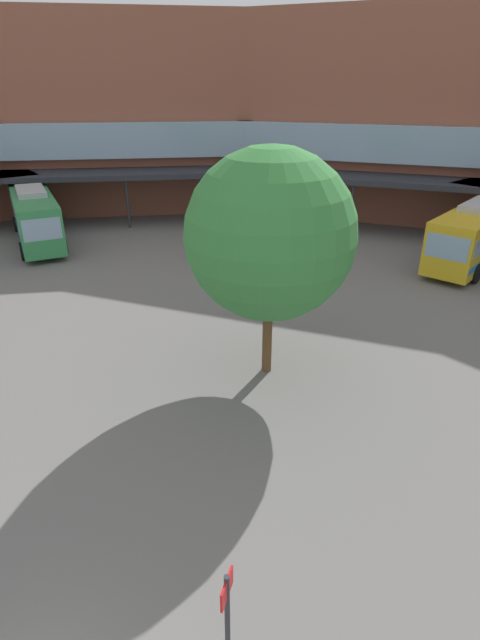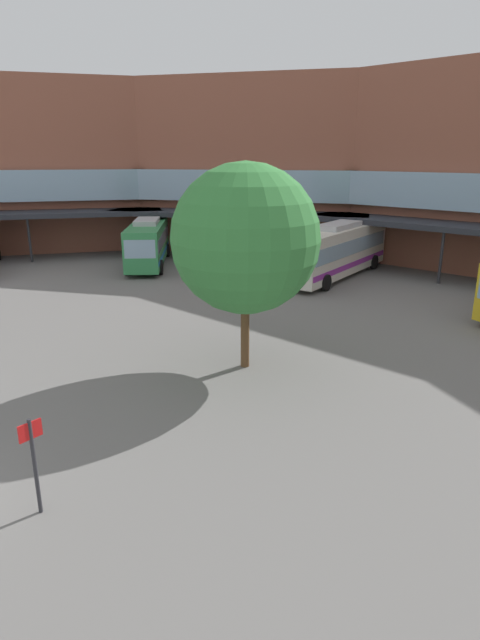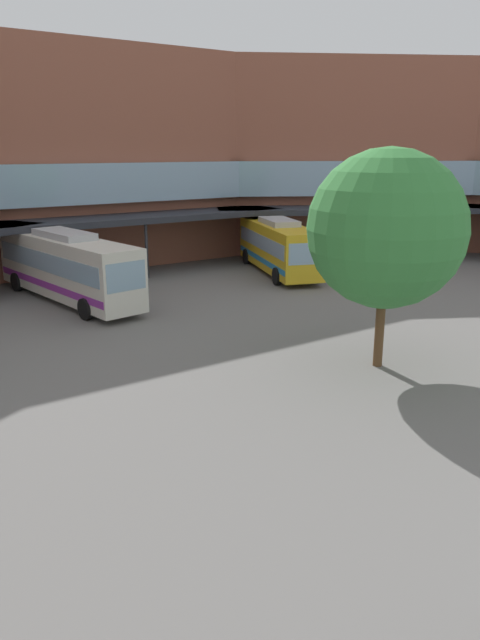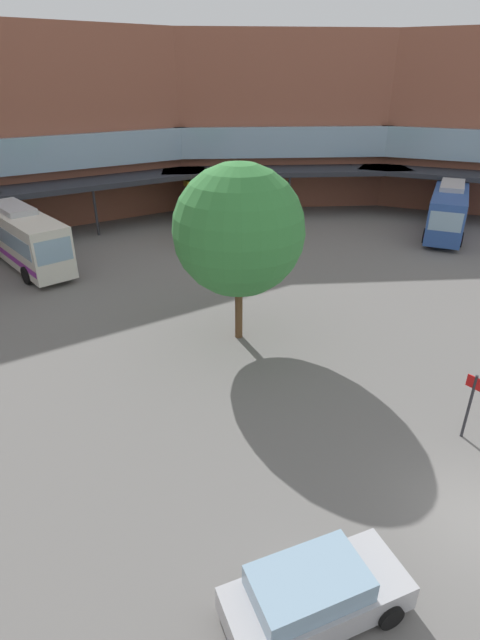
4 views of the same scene
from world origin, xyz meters
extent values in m
plane|color=slate|center=(0.00, 0.00, 0.00)|extent=(129.41, 129.41, 0.00)
cube|color=#93543F|center=(27.20, 28.92, 7.47)|extent=(20.12, 19.43, 14.95)
cube|color=#8CADC6|center=(26.79, 28.49, 5.98)|extent=(18.68, 18.10, 2.62)
cube|color=#282B33|center=(23.78, 25.28, 3.74)|extent=(18.75, 17.97, 0.40)
cylinder|color=#2D2D33|center=(22.68, 24.11, 1.87)|extent=(0.20, 0.20, 3.74)
cube|color=#93543F|center=(9.88, 38.46, 7.47)|extent=(22.78, 11.28, 14.95)
cube|color=#8CADC6|center=(9.74, 37.87, 5.98)|extent=(20.71, 10.97, 2.62)
cube|color=#282B33|center=(8.64, 33.61, 3.74)|extent=(22.28, 9.35, 0.40)
cylinder|color=#2D2D33|center=(8.24, 32.06, 1.87)|extent=(0.20, 0.20, 3.74)
cube|color=#2D519E|center=(28.18, 12.19, 1.90)|extent=(12.58, 6.40, 3.10)
cube|color=#8CADC6|center=(28.18, 12.19, 2.27)|extent=(11.89, 6.20, 0.99)
cube|color=purple|center=(28.18, 12.19, 1.03)|extent=(12.36, 6.34, 0.37)
cube|color=#8CADC6|center=(22.34, 10.18, 2.27)|extent=(0.83, 2.11, 1.37)
cube|color=#B2B2B7|center=(28.18, 12.19, 3.63)|extent=(4.81, 3.10, 0.36)
cylinder|color=black|center=(24.58, 9.64, 0.55)|extent=(1.14, 0.64, 1.10)
cylinder|color=black|center=(23.77, 11.99, 0.55)|extent=(1.14, 0.64, 1.10)
cylinder|color=black|center=(32.59, 12.39, 0.55)|extent=(1.14, 0.64, 1.10)
cylinder|color=black|center=(31.78, 14.74, 0.55)|extent=(1.14, 0.64, 1.10)
cube|color=silver|center=(1.35, 30.68, 1.94)|extent=(3.84, 12.61, 3.19)
cube|color=#8CADC6|center=(1.35, 30.68, 2.33)|extent=(3.80, 11.87, 1.02)
cube|color=purple|center=(1.35, 30.68, 1.05)|extent=(3.83, 12.36, 0.38)
cube|color=#8CADC6|center=(0.65, 24.56, 2.33)|extent=(2.15, 0.36, 1.40)
cube|color=#B2B2B7|center=(1.35, 30.68, 3.72)|extent=(2.21, 4.63, 0.36)
cylinder|color=black|center=(2.08, 26.35, 0.55)|extent=(0.42, 1.13, 1.10)
cylinder|color=black|center=(-0.35, 26.62, 0.55)|extent=(0.42, 1.13, 1.10)
cylinder|color=black|center=(3.04, 34.73, 0.55)|extent=(0.42, 1.13, 1.10)
cube|color=gold|center=(15.26, 26.65, 1.83)|extent=(8.11, 10.28, 2.96)
cube|color=#8CADC6|center=(15.26, 26.65, 2.18)|extent=(7.80, 9.77, 0.95)
cube|color=#267FBF|center=(15.26, 26.65, 1.00)|extent=(8.02, 10.11, 0.35)
cube|color=#8CADC6|center=(12.29, 22.27, 2.18)|extent=(1.94, 1.37, 1.30)
cube|color=#B2B2B7|center=(15.26, 26.65, 3.49)|extent=(3.64, 4.19, 0.36)
cylinder|color=black|center=(14.29, 22.92, 0.55)|extent=(0.87, 1.08, 1.10)
cylinder|color=black|center=(12.16, 24.36, 0.55)|extent=(0.87, 1.08, 1.10)
cylinder|color=black|center=(18.36, 28.93, 0.55)|extent=(0.87, 1.08, 1.10)
cylinder|color=black|center=(16.23, 30.37, 0.55)|extent=(0.87, 1.08, 1.10)
cube|color=#B7B7BC|center=(-5.46, 2.00, 0.55)|extent=(4.74, 3.53, 0.75)
cube|color=#8CADC6|center=(-5.68, 2.10, 1.23)|extent=(3.07, 2.57, 0.60)
cylinder|color=black|center=(-3.76, 2.17, 0.33)|extent=(0.69, 0.49, 0.66)
cylinder|color=black|center=(-4.54, 0.55, 0.33)|extent=(0.69, 0.49, 0.66)
cylinder|color=black|center=(-6.37, 3.44, 0.33)|extent=(0.69, 0.49, 0.66)
cylinder|color=brown|center=(3.40, 12.53, 1.86)|extent=(0.36, 0.36, 3.73)
sphere|color=#38843D|center=(3.40, 12.53, 5.35)|extent=(5.89, 5.89, 5.89)
cylinder|color=#2D2D33|center=(3.34, 1.73, 1.28)|extent=(0.10, 0.10, 2.57)
cube|color=red|center=(3.34, 1.73, 2.27)|extent=(0.15, 0.60, 0.44)
camera|label=1|loc=(4.17, -3.73, 10.01)|focal=27.61mm
camera|label=2|loc=(12.94, -5.65, 8.48)|focal=29.52mm
camera|label=3|loc=(-16.70, 2.05, 8.20)|focal=33.49mm
camera|label=4|loc=(-11.93, -1.46, 11.54)|focal=27.15mm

